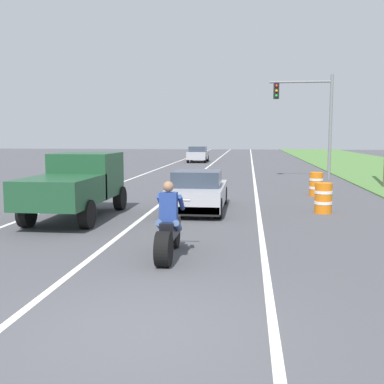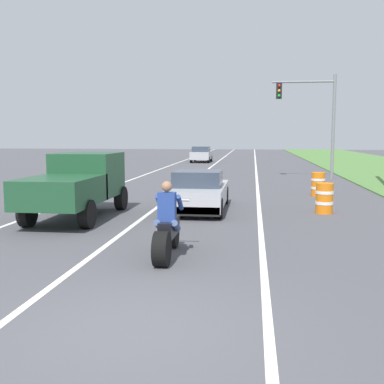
{
  "view_description": "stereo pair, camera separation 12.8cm",
  "coord_description": "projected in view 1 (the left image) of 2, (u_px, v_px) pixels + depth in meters",
  "views": [
    {
      "loc": [
        1.44,
        -5.75,
        2.55
      ],
      "look_at": [
        -0.09,
        6.96,
        1.0
      ],
      "focal_mm": 43.86,
      "sensor_mm": 36.0,
      "label": 1
    },
    {
      "loc": [
        1.56,
        -5.73,
        2.55
      ],
      "look_at": [
        -0.09,
        6.96,
        1.0
      ],
      "focal_mm": 43.86,
      "sensor_mm": 36.0,
      "label": 2
    }
  ],
  "objects": [
    {
      "name": "distant_car_far_ahead",
      "position": [
        198.0,
        154.0,
        44.6
      ],
      "size": [
        1.8,
        4.0,
        1.5
      ],
      "color": "#B2B2B7",
      "rests_on": "ground"
    },
    {
      "name": "sports_car_silver",
      "position": [
        198.0,
        192.0,
        15.97
      ],
      "size": [
        1.84,
        4.3,
        1.37
      ],
      "color": "#B7B7BC",
      "rests_on": "ground"
    },
    {
      "name": "lane_stripe_left_solid",
      "position": [
        126.0,
        181.0,
        26.49
      ],
      "size": [
        0.14,
        120.0,
        0.01
      ],
      "primitive_type": "cube",
      "color": "white",
      "rests_on": "ground"
    },
    {
      "name": "construction_barrel_mid",
      "position": [
        316.0,
        184.0,
        19.81
      ],
      "size": [
        0.58,
        0.58,
        1.0
      ],
      "color": "orange",
      "rests_on": "ground"
    },
    {
      "name": "construction_barrel_nearest",
      "position": [
        323.0,
        198.0,
        15.4
      ],
      "size": [
        0.58,
        0.58,
        1.0
      ],
      "color": "orange",
      "rests_on": "ground"
    },
    {
      "name": "lane_stripe_right_solid",
      "position": [
        255.0,
        182.0,
        25.64
      ],
      "size": [
        0.14,
        120.0,
        0.01
      ],
      "primitive_type": "cube",
      "color": "white",
      "rests_on": "ground"
    },
    {
      "name": "lane_stripe_centre_dashed",
      "position": [
        189.0,
        181.0,
        26.07
      ],
      "size": [
        0.14,
        120.0,
        0.01
      ],
      "primitive_type": "cube",
      "color": "white",
      "rests_on": "ground"
    },
    {
      "name": "pickup_truck_left_lane_dark_green",
      "position": [
        77.0,
        182.0,
        14.45
      ],
      "size": [
        2.02,
        4.8,
        1.98
      ],
      "color": "#1E4C2D",
      "rests_on": "ground"
    },
    {
      "name": "ground_plane",
      "position": [
        136.0,
        331.0,
        6.14
      ],
      "size": [
        160.0,
        160.0,
        0.0
      ],
      "primitive_type": "plane",
      "color": "#4C4C51"
    },
    {
      "name": "motorcycle_with_rider",
      "position": [
        169.0,
        230.0,
        9.7
      ],
      "size": [
        0.7,
        2.21,
        1.62
      ],
      "color": "black",
      "rests_on": "ground"
    },
    {
      "name": "traffic_light_mast_near",
      "position": [
        312.0,
        111.0,
        27.03
      ],
      "size": [
        3.61,
        0.34,
        6.0
      ],
      "color": "gray",
      "rests_on": "ground"
    }
  ]
}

